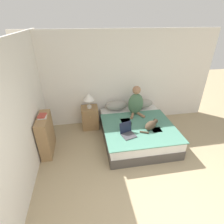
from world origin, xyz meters
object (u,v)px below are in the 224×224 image
table_lamp (89,97)px  laptop_open (128,133)px  bookshelf (46,135)px  nightstand (90,117)px  book_stack_top (42,116)px  bed (136,131)px  pillow_near (116,105)px  pillow_far (142,103)px  cat_tabby (151,125)px  person_sitting (136,102)px

table_lamp → laptop_open: bearing=-56.1°
bookshelf → table_lamp: bearing=38.3°
nightstand → book_stack_top: book_stack_top is taller
bed → bookshelf: bookshelf is taller
pillow_near → book_stack_top: bearing=-153.9°
pillow_far → book_stack_top: (-2.53, -0.87, 0.33)m
bed → pillow_near: (-0.37, 0.78, 0.37)m
cat_tabby → laptop_open: bearing=158.3°
laptop_open → table_lamp: table_lamp is taller
laptop_open → bookshelf: bookshelf is taller
bookshelf → book_stack_top: book_stack_top is taller
book_stack_top → bed: bearing=2.4°
bed → laptop_open: bearing=-129.5°
bookshelf → cat_tabby: bearing=-4.4°
bed → cat_tabby: bearing=-48.8°
pillow_far → book_stack_top: book_stack_top is taller
cat_tabby → book_stack_top: 2.44m
bed → nightstand: (-1.13, 0.74, 0.08)m
bed → laptop_open: size_ratio=5.06×
nightstand → bookshelf: (-1.04, -0.84, 0.14)m
person_sitting → nightstand: size_ratio=1.26×
pillow_far → laptop_open: pillow_far is taller
cat_tabby → nightstand: bearing=107.7°
bed → table_lamp: bearing=147.4°
pillow_far → pillow_near: bearing=180.0°
person_sitting → laptop_open: (-0.44, -0.90, -0.28)m
table_lamp → nightstand: bearing=86.8°
pillow_near → laptop_open: size_ratio=1.69×
pillow_near → pillow_far: size_ratio=1.00×
pillow_near → pillow_far: 0.75m
person_sitting → book_stack_top: person_sitting is taller
bed → table_lamp: (-1.13, 0.72, 0.70)m
bookshelf → book_stack_top: size_ratio=4.03×
laptop_open → bookshelf: bearing=152.9°
bookshelf → book_stack_top: (0.01, 0.01, 0.48)m
bed → nightstand: size_ratio=3.04×
pillow_near → cat_tabby: bearing=-59.8°
person_sitting → laptop_open: size_ratio=2.09×
pillow_near → nightstand: pillow_near is taller
laptop_open → nightstand: bearing=106.7°
cat_tabby → nightstand: size_ratio=0.83×
laptop_open → book_stack_top: (-1.80, 0.34, 0.41)m
nightstand → pillow_far: bearing=1.5°
laptop_open → nightstand: size_ratio=0.60×
person_sitting → book_stack_top: bearing=-166.0°
bed → person_sitting: bearing=79.9°
nightstand → table_lamp: size_ratio=1.51×
person_sitting → pillow_near: bearing=145.2°
laptop_open → book_stack_top: book_stack_top is taller
pillow_near → table_lamp: bearing=-175.3°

